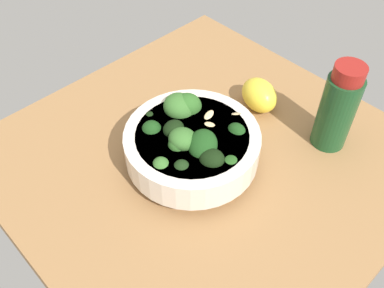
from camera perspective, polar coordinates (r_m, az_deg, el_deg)
ground_plane at (r=66.27cm, az=1.57°, el=-2.41°), size 56.43×56.43×3.91cm
bowl_of_broccoli at (r=60.70cm, az=-0.13°, el=0.20°), size 19.26×19.26×8.91cm
lemon_wedge at (r=71.37cm, az=8.97°, el=6.47°), size 8.16×6.93×5.13cm
bottle_tall at (r=65.26cm, az=18.88°, el=4.56°), size 5.25×5.25×14.26cm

